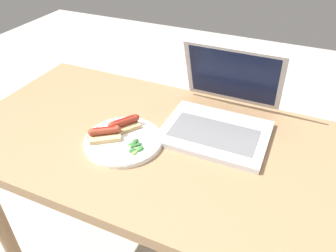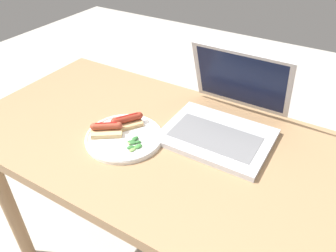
% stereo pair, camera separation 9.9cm
% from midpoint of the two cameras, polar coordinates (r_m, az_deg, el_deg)
% --- Properties ---
extents(desk, '(1.30, 0.67, 0.75)m').
position_cam_midpoint_polar(desk, '(1.10, 1.28, -6.62)').
color(desk, '#93704C').
rests_on(desk, ground_plane).
extents(laptop, '(0.33, 0.34, 0.25)m').
position_cam_midpoint_polar(laptop, '(1.07, 12.33, 1.01)').
color(laptop, '#B7B7BC').
rests_on(laptop, desk).
extents(plate, '(0.24, 0.24, 0.02)m').
position_cam_midpoint_polar(plate, '(1.03, -4.93, -2.05)').
color(plate, white).
rests_on(plate, desk).
extents(sausage_toast_left, '(0.10, 0.11, 0.04)m').
position_cam_midpoint_polar(sausage_toast_left, '(1.07, -4.53, 0.80)').
color(sausage_toast_left, tan).
rests_on(sausage_toast_left, plate).
extents(sausage_toast_middle, '(0.12, 0.11, 0.04)m').
position_cam_midpoint_polar(sausage_toast_middle, '(1.05, -7.98, -0.57)').
color(sausage_toast_middle, tan).
rests_on(sausage_toast_middle, plate).
extents(salad_pile, '(0.06, 0.07, 0.01)m').
position_cam_midpoint_polar(salad_pile, '(0.99, -3.08, -3.24)').
color(salad_pile, '#2D662D').
rests_on(salad_pile, plate).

